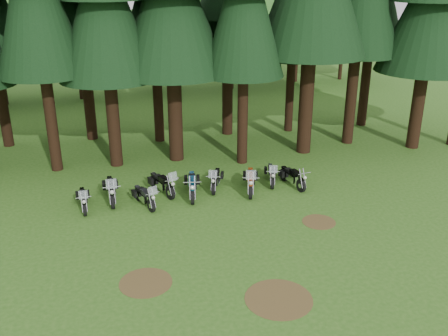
{
  "coord_description": "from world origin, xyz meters",
  "views": [
    {
      "loc": [
        -4.12,
        -16.36,
        9.76
      ],
      "look_at": [
        1.6,
        5.0,
        1.0
      ],
      "focal_mm": 40.0,
      "sensor_mm": 36.0,
      "label": 1
    }
  ],
  "objects_px": {
    "motorcycle_1": "(111,190)",
    "motorcycle_8": "(292,178)",
    "motorcycle_3": "(162,184)",
    "motorcycle_7": "(271,175)",
    "motorcycle_4": "(192,186)",
    "motorcycle_0": "(83,200)",
    "motorcycle_5": "(216,180)",
    "motorcycle_2": "(144,197)",
    "motorcycle_6": "(250,181)"
  },
  "relations": [
    {
      "from": "motorcycle_8",
      "to": "motorcycle_1",
      "type": "bearing_deg",
      "value": 165.93
    },
    {
      "from": "motorcycle_0",
      "to": "motorcycle_5",
      "type": "xyz_separation_m",
      "value": [
        6.13,
        0.65,
        0.02
      ]
    },
    {
      "from": "motorcycle_0",
      "to": "motorcycle_1",
      "type": "relative_size",
      "value": 0.84
    },
    {
      "from": "motorcycle_2",
      "to": "motorcycle_4",
      "type": "bearing_deg",
      "value": -5.18
    },
    {
      "from": "motorcycle_7",
      "to": "motorcycle_4",
      "type": "bearing_deg",
      "value": -157.46
    },
    {
      "from": "motorcycle_1",
      "to": "motorcycle_6",
      "type": "relative_size",
      "value": 1.01
    },
    {
      "from": "motorcycle_8",
      "to": "motorcycle_6",
      "type": "bearing_deg",
      "value": 171.66
    },
    {
      "from": "motorcycle_6",
      "to": "motorcycle_8",
      "type": "xyz_separation_m",
      "value": [
        2.16,
        0.07,
        -0.06
      ]
    },
    {
      "from": "motorcycle_0",
      "to": "motorcycle_3",
      "type": "distance_m",
      "value": 3.64
    },
    {
      "from": "motorcycle_2",
      "to": "motorcycle_6",
      "type": "distance_m",
      "value": 5.03
    },
    {
      "from": "motorcycle_2",
      "to": "motorcycle_4",
      "type": "xyz_separation_m",
      "value": [
        2.26,
        0.5,
        0.07
      ]
    },
    {
      "from": "motorcycle_3",
      "to": "motorcycle_6",
      "type": "xyz_separation_m",
      "value": [
        4.07,
        -0.83,
        0.03
      ]
    },
    {
      "from": "motorcycle_3",
      "to": "motorcycle_5",
      "type": "bearing_deg",
      "value": -21.66
    },
    {
      "from": "motorcycle_6",
      "to": "motorcycle_8",
      "type": "bearing_deg",
      "value": 19.21
    },
    {
      "from": "motorcycle_2",
      "to": "motorcycle_7",
      "type": "distance_m",
      "value": 6.39
    },
    {
      "from": "motorcycle_3",
      "to": "motorcycle_4",
      "type": "relative_size",
      "value": 0.91
    },
    {
      "from": "motorcycle_4",
      "to": "motorcycle_8",
      "type": "height_order",
      "value": "motorcycle_4"
    },
    {
      "from": "motorcycle_3",
      "to": "motorcycle_4",
      "type": "xyz_separation_m",
      "value": [
        1.31,
        -0.62,
        0.03
      ]
    },
    {
      "from": "motorcycle_4",
      "to": "motorcycle_0",
      "type": "bearing_deg",
      "value": -168.11
    },
    {
      "from": "motorcycle_0",
      "to": "motorcycle_6",
      "type": "xyz_separation_m",
      "value": [
        7.64,
        -0.11,
        0.08
      ]
    },
    {
      "from": "motorcycle_5",
      "to": "motorcycle_0",
      "type": "bearing_deg",
      "value": -152.87
    },
    {
      "from": "motorcycle_6",
      "to": "motorcycle_7",
      "type": "relative_size",
      "value": 1.16
    },
    {
      "from": "motorcycle_1",
      "to": "motorcycle_6",
      "type": "xyz_separation_m",
      "value": [
        6.41,
        -0.64,
        0.0
      ]
    },
    {
      "from": "motorcycle_2",
      "to": "motorcycle_7",
      "type": "height_order",
      "value": "motorcycle_7"
    },
    {
      "from": "motorcycle_2",
      "to": "motorcycle_8",
      "type": "distance_m",
      "value": 7.19
    },
    {
      "from": "motorcycle_1",
      "to": "motorcycle_5",
      "type": "distance_m",
      "value": 4.91
    },
    {
      "from": "motorcycle_2",
      "to": "motorcycle_4",
      "type": "height_order",
      "value": "motorcycle_2"
    },
    {
      "from": "motorcycle_2",
      "to": "motorcycle_3",
      "type": "distance_m",
      "value": 1.47
    },
    {
      "from": "motorcycle_7",
      "to": "motorcycle_8",
      "type": "xyz_separation_m",
      "value": [
        0.86,
        -0.62,
        0.01
      ]
    },
    {
      "from": "motorcycle_7",
      "to": "motorcycle_8",
      "type": "bearing_deg",
      "value": -20.09
    },
    {
      "from": "motorcycle_3",
      "to": "motorcycle_7",
      "type": "relative_size",
      "value": 1.07
    },
    {
      "from": "motorcycle_3",
      "to": "motorcycle_8",
      "type": "height_order",
      "value": "motorcycle_3"
    },
    {
      "from": "motorcycle_3",
      "to": "motorcycle_7",
      "type": "height_order",
      "value": "motorcycle_3"
    },
    {
      "from": "motorcycle_4",
      "to": "motorcycle_6",
      "type": "xyz_separation_m",
      "value": [
        2.76,
        -0.21,
        0.0
      ]
    },
    {
      "from": "motorcycle_1",
      "to": "motorcycle_3",
      "type": "relative_size",
      "value": 1.09
    },
    {
      "from": "motorcycle_4",
      "to": "motorcycle_7",
      "type": "xyz_separation_m",
      "value": [
        4.06,
        0.48,
        -0.07
      ]
    },
    {
      "from": "motorcycle_5",
      "to": "motorcycle_6",
      "type": "xyz_separation_m",
      "value": [
        1.51,
        -0.76,
        0.06
      ]
    },
    {
      "from": "motorcycle_4",
      "to": "motorcycle_5",
      "type": "bearing_deg",
      "value": 34.26
    },
    {
      "from": "motorcycle_7",
      "to": "motorcycle_2",
      "type": "bearing_deg",
      "value": -155.38
    },
    {
      "from": "motorcycle_0",
      "to": "motorcycle_8",
      "type": "height_order",
      "value": "motorcycle_0"
    },
    {
      "from": "motorcycle_1",
      "to": "motorcycle_7",
      "type": "relative_size",
      "value": 1.17
    },
    {
      "from": "motorcycle_4",
      "to": "motorcycle_2",
      "type": "bearing_deg",
      "value": -156.79
    },
    {
      "from": "motorcycle_1",
      "to": "motorcycle_2",
      "type": "height_order",
      "value": "motorcycle_1"
    },
    {
      "from": "motorcycle_4",
      "to": "motorcycle_7",
      "type": "height_order",
      "value": "motorcycle_7"
    },
    {
      "from": "motorcycle_6",
      "to": "motorcycle_7",
      "type": "bearing_deg",
      "value": 45.45
    },
    {
      "from": "motorcycle_4",
      "to": "motorcycle_6",
      "type": "bearing_deg",
      "value": 6.29
    },
    {
      "from": "motorcycle_1",
      "to": "motorcycle_8",
      "type": "height_order",
      "value": "motorcycle_1"
    },
    {
      "from": "motorcycle_8",
      "to": "motorcycle_5",
      "type": "bearing_deg",
      "value": 159.1
    },
    {
      "from": "motorcycle_0",
      "to": "motorcycle_2",
      "type": "xyz_separation_m",
      "value": [
        2.62,
        -0.4,
        0.01
      ]
    },
    {
      "from": "motorcycle_3",
      "to": "motorcycle_8",
      "type": "distance_m",
      "value": 6.27
    }
  ]
}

